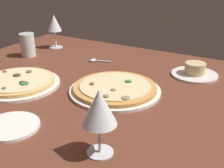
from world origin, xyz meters
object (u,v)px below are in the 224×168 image
pizza_side (18,82)px  spoon (95,60)px  wine_glass_near (99,109)px  pizza_main (115,89)px  ramekin_on_saucer (195,71)px  water_glass (28,46)px  wine_glass_far (54,24)px  side_plate (11,126)px

pizza_side → spoon: (9.70, 36.91, -0.75)cm
wine_glass_near → pizza_main: bearing=113.4°
ramekin_on_saucer → wine_glass_near: bearing=-95.4°
pizza_main → water_glass: bearing=164.6°
pizza_main → wine_glass_far: 63.44cm
pizza_main → wine_glass_near: size_ratio=1.91×
ramekin_on_saucer → wine_glass_near: size_ratio=1.09×
ramekin_on_saucer → wine_glass_far: size_ratio=1.07×
side_plate → spoon: (-10.44, 58.85, 0.01)cm
wine_glass_near → water_glass: size_ratio=1.54×
water_glass → pizza_side: bearing=-51.8°
spoon → side_plate: bearing=-79.9°
wine_glass_near → spoon: wine_glass_near is taller
wine_glass_near → side_plate: (-27.21, -2.39, -11.31)cm
pizza_side → ramekin_on_saucer: 67.60cm
spoon → ramekin_on_saucer: bearing=6.3°
pizza_side → wine_glass_near: wine_glass_near is taller
pizza_side → spoon: bearing=75.3°
water_glass → spoon: bearing=15.9°
wine_glass_far → ramekin_on_saucer: bearing=-2.8°
water_glass → spoon: size_ratio=1.08×
pizza_side → wine_glass_near: (47.36, -19.55, 10.55)cm
pizza_main → water_glass: (-55.44, 15.27, 3.47)cm
ramekin_on_saucer → spoon: bearing=-173.7°
pizza_main → spoon: bearing=134.4°
ramekin_on_saucer → side_plate: 71.73cm
side_plate → pizza_side: bearing=132.6°
pizza_side → ramekin_on_saucer: size_ratio=1.67×
ramekin_on_saucer → side_plate: (-33.05, -63.65, -1.30)cm
pizza_side → spoon: 38.17cm
wine_glass_far → water_glass: size_ratio=1.57×
spoon → pizza_main: bearing=-45.6°
wine_glass_far → spoon: 32.84cm
pizza_side → spoon: size_ratio=3.04×
pizza_side → wine_glass_far: (-19.79, 45.27, 11.03)cm
wine_glass_far → side_plate: (39.94, -67.22, -11.79)cm
ramekin_on_saucer → water_glass: (-75.17, -13.83, 2.92)cm
wine_glass_near → water_glass: wine_glass_near is taller
pizza_main → ramekin_on_saucer: (19.73, 29.10, 0.55)cm
pizza_side → water_glass: (-21.98, 27.88, 3.46)cm
wine_glass_near → water_glass: bearing=145.6°
ramekin_on_saucer → side_plate: ramekin_on_saucer is taller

